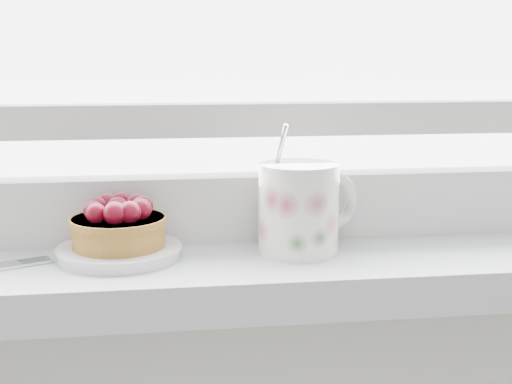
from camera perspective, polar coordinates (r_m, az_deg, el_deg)
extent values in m
cube|color=silver|center=(0.73, -3.68, -6.53)|extent=(1.60, 0.20, 0.04)
cube|color=silver|center=(0.78, -4.13, -1.15)|extent=(1.30, 0.05, 0.07)
cube|color=silver|center=(0.77, -4.23, 5.79)|extent=(1.30, 0.04, 0.04)
cylinder|color=silver|center=(0.72, -10.88, -4.75)|extent=(0.12, 0.12, 0.01)
cylinder|color=#915E1F|center=(0.72, -10.94, -3.15)|extent=(0.09, 0.09, 0.03)
cylinder|color=#915E1F|center=(0.71, -10.97, -2.27)|extent=(0.10, 0.10, 0.01)
sphere|color=#4E0512|center=(0.71, -11.01, -1.28)|extent=(0.02, 0.02, 0.02)
sphere|color=#4E0512|center=(0.71, -9.06, -1.17)|extent=(0.02, 0.02, 0.02)
sphere|color=#4E0512|center=(0.73, -9.55, -0.98)|extent=(0.02, 0.02, 0.02)
sphere|color=#4E0512|center=(0.74, -10.77, -0.85)|extent=(0.02, 0.02, 0.02)
sphere|color=#4E0512|center=(0.73, -11.85, -0.96)|extent=(0.02, 0.02, 0.02)
sphere|color=#4E0512|center=(0.72, -12.59, -1.21)|extent=(0.02, 0.02, 0.02)
sphere|color=#4E0512|center=(0.71, -12.87, -1.48)|extent=(0.02, 0.02, 0.02)
sphere|color=#4E0512|center=(0.69, -12.67, -1.68)|extent=(0.02, 0.02, 0.02)
sphere|color=#4E0512|center=(0.69, -11.23, -1.69)|extent=(0.02, 0.02, 0.02)
sphere|color=#4E0512|center=(0.69, -10.08, -1.61)|extent=(0.02, 0.02, 0.02)
sphere|color=#4E0512|center=(0.70, -9.24, -1.37)|extent=(0.02, 0.02, 0.02)
cylinder|color=white|center=(0.72, 3.42, -1.32)|extent=(0.11, 0.11, 0.09)
cylinder|color=black|center=(0.71, 3.46, 1.97)|extent=(0.07, 0.07, 0.01)
torus|color=white|center=(0.75, 6.17, -0.79)|extent=(0.06, 0.04, 0.06)
cylinder|color=silver|center=(0.72, 1.91, 3.29)|extent=(0.02, 0.02, 0.06)
cube|color=silver|center=(0.72, -19.49, -5.58)|extent=(0.03, 0.03, 0.00)
cube|color=silver|center=(0.72, -17.15, -5.48)|extent=(0.03, 0.02, 0.00)
cube|color=silver|center=(0.72, -17.28, -5.36)|extent=(0.03, 0.02, 0.00)
cube|color=silver|center=(0.73, -17.41, -5.25)|extent=(0.03, 0.02, 0.00)
cube|color=silver|center=(0.73, -17.54, -5.13)|extent=(0.03, 0.02, 0.00)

